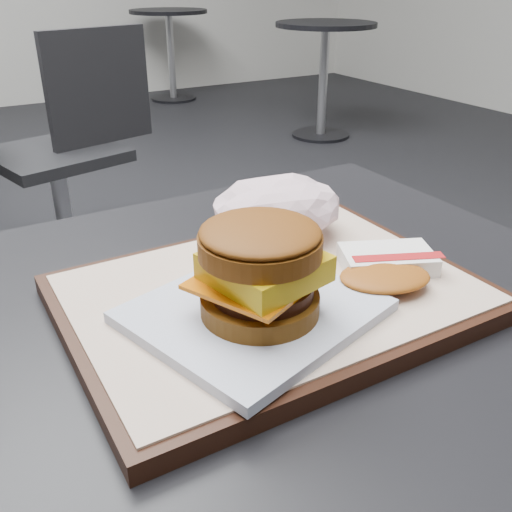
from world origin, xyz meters
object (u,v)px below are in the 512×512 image
object	(u,v)px
breakfast_sandwich	(259,280)
serving_tray	(272,296)
customer_table	(223,456)
neighbor_chair	(71,139)
crumpled_wrapper	(278,209)
hash_brown	(386,267)

from	to	relation	value
breakfast_sandwich	serving_tray	bearing A→B (deg)	46.66
serving_tray	customer_table	bearing A→B (deg)	162.71
customer_table	breakfast_sandwich	distance (m)	0.25
customer_table	neighbor_chair	bearing A→B (deg)	81.70
neighbor_chair	crumpled_wrapper	bearing A→B (deg)	-94.61
customer_table	serving_tray	world-z (taller)	serving_tray
breakfast_sandwich	crumpled_wrapper	world-z (taller)	breakfast_sandwich
customer_table	serving_tray	size ratio (longest dim) A/B	2.11
customer_table	neighbor_chair	size ratio (longest dim) A/B	0.91
serving_tray	crumpled_wrapper	xyz separation A→B (m)	(0.07, 0.09, 0.04)
crumpled_wrapper	serving_tray	bearing A→B (deg)	-124.67
serving_tray	hash_brown	xyz separation A→B (m)	(0.11, -0.04, 0.02)
serving_tray	crumpled_wrapper	distance (m)	0.12
serving_tray	hash_brown	distance (m)	0.11
serving_tray	neighbor_chair	size ratio (longest dim) A/B	0.43
breakfast_sandwich	hash_brown	distance (m)	0.15
breakfast_sandwich	hash_brown	bearing A→B (deg)	1.56
serving_tray	neighbor_chair	distance (m)	1.72
breakfast_sandwich	hash_brown	size ratio (longest dim) A/B	1.72
breakfast_sandwich	neighbor_chair	distance (m)	1.78
hash_brown	neighbor_chair	xyz separation A→B (m)	(0.09, 1.73, -0.29)
breakfast_sandwich	crumpled_wrapper	xyz separation A→B (m)	(0.11, 0.14, -0.01)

